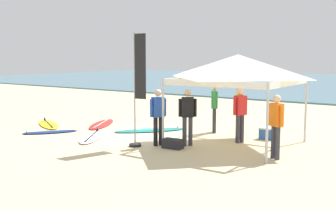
{
  "coord_description": "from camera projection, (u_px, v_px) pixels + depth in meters",
  "views": [
    {
      "loc": [
        8.21,
        -11.28,
        2.73
      ],
      "look_at": [
        -0.01,
        0.52,
        1.0
      ],
      "focal_mm": 44.47,
      "sensor_mm": 36.0,
      "label": 1
    }
  ],
  "objects": [
    {
      "name": "ground_plane",
      "position": [
        160.0,
        136.0,
        14.18
      ],
      "size": [
        80.0,
        80.0,
        0.0
      ],
      "primitive_type": "plane",
      "color": "beige"
    },
    {
      "name": "surfboard_white",
      "position": [
        92.0,
        137.0,
        13.8
      ],
      "size": [
        1.78,
        2.28,
        0.19
      ],
      "color": "white",
      "rests_on": "ground"
    },
    {
      "name": "person_red",
      "position": [
        240.0,
        111.0,
        12.94
      ],
      "size": [
        0.34,
        0.51,
        1.71
      ],
      "color": "#383842",
      "rests_on": "ground"
    },
    {
      "name": "person_yellow",
      "position": [
        239.0,
        109.0,
        13.49
      ],
      "size": [
        0.36,
        0.5,
        1.71
      ],
      "color": "#383842",
      "rests_on": "ground"
    },
    {
      "name": "person_black",
      "position": [
        188.0,
        113.0,
        12.49
      ],
      "size": [
        0.46,
        0.39,
        1.71
      ],
      "color": "#383842",
      "rests_on": "ground"
    },
    {
      "name": "surfboard_yellow",
      "position": [
        48.0,
        124.0,
        16.29
      ],
      "size": [
        2.38,
        1.77,
        0.19
      ],
      "color": "yellow",
      "rests_on": "ground"
    },
    {
      "name": "canopy_tent",
      "position": [
        238.0,
        67.0,
        12.45
      ],
      "size": [
        3.33,
        3.33,
        2.75
      ],
      "color": "#B7B7BC",
      "rests_on": "ground"
    },
    {
      "name": "surfboard_teal",
      "position": [
        150.0,
        130.0,
        15.02
      ],
      "size": [
        2.17,
        2.45,
        0.19
      ],
      "color": "#19847F",
      "rests_on": "ground"
    },
    {
      "name": "surfboard_navy",
      "position": [
        50.0,
        132.0,
        14.67
      ],
      "size": [
        1.51,
        1.83,
        0.19
      ],
      "color": "navy",
      "rests_on": "ground"
    },
    {
      "name": "banner_flag",
      "position": [
        138.0,
        95.0,
        12.25
      ],
      "size": [
        0.6,
        0.36,
        3.4
      ],
      "color": "#99999E",
      "rests_on": "ground"
    },
    {
      "name": "gear_bag_near_tent",
      "position": [
        173.0,
        144.0,
        12.22
      ],
      "size": [
        0.61,
        0.35,
        0.28
      ],
      "primitive_type": "cube",
      "rotation": [
        0.0,
        0.0,
        0.05
      ],
      "color": "#232328",
      "rests_on": "ground"
    },
    {
      "name": "person_blue",
      "position": [
        158.0,
        113.0,
        12.52
      ],
      "size": [
        0.35,
        0.51,
        1.71
      ],
      "color": "black",
      "rests_on": "ground"
    },
    {
      "name": "surfboard_red",
      "position": [
        102.0,
        124.0,
        16.35
      ],
      "size": [
        1.78,
        2.52,
        0.19
      ],
      "color": "red",
      "rests_on": "ground"
    },
    {
      "name": "person_orange",
      "position": [
        276.0,
        122.0,
        10.88
      ],
      "size": [
        0.47,
        0.38,
        1.71
      ],
      "color": "#383842",
      "rests_on": "ground"
    },
    {
      "name": "person_green",
      "position": [
        214.0,
        105.0,
        14.59
      ],
      "size": [
        0.36,
        0.5,
        1.71
      ],
      "color": "#2D2D33",
      "rests_on": "ground"
    },
    {
      "name": "cooler_box",
      "position": [
        268.0,
        133.0,
        13.54
      ],
      "size": [
        0.5,
        0.36,
        0.39
      ],
      "color": "#2D60B7",
      "rests_on": "ground"
    }
  ]
}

